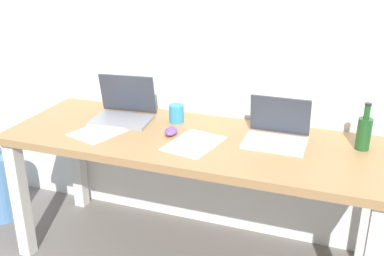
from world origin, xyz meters
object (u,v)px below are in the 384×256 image
(desk, at_px, (192,155))
(coffee_mug, at_px, (176,113))
(laptop_left, at_px, (123,111))
(beer_bottle, at_px, (364,132))
(laptop_right, at_px, (276,133))
(computer_mouse, at_px, (171,131))

(desk, distance_m, coffee_mug, 0.27)
(laptop_left, bearing_deg, desk, -13.97)
(laptop_left, relative_size, beer_bottle, 1.50)
(desk, height_order, coffee_mug, coffee_mug)
(desk, bearing_deg, coffee_mug, 130.78)
(laptop_right, bearing_deg, coffee_mug, 170.75)
(laptop_left, relative_size, coffee_mug, 3.56)
(laptop_left, distance_m, computer_mouse, 0.34)
(desk, relative_size, coffee_mug, 19.83)
(desk, relative_size, laptop_right, 6.42)
(computer_mouse, bearing_deg, laptop_left, 153.73)
(laptop_left, xyz_separation_m, laptop_right, (0.84, -0.02, -0.01))
(coffee_mug, bearing_deg, laptop_left, -166.39)
(desk, xyz_separation_m, computer_mouse, (-0.11, 0.00, 0.11))
(desk, bearing_deg, computer_mouse, 177.52)
(beer_bottle, distance_m, computer_mouse, 0.92)
(laptop_right, height_order, beer_bottle, beer_bottle)
(laptop_right, distance_m, beer_bottle, 0.40)
(computer_mouse, height_order, coffee_mug, coffee_mug)
(computer_mouse, xyz_separation_m, coffee_mug, (-0.04, 0.17, 0.03))
(laptop_right, height_order, coffee_mug, laptop_right)
(beer_bottle, bearing_deg, computer_mouse, -171.54)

